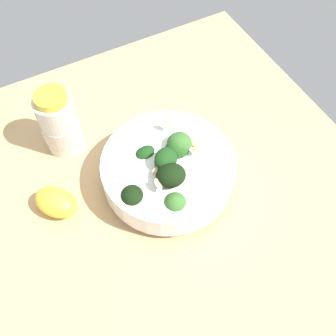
# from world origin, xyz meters

# --- Properties ---
(ground_plane) EXTENTS (0.69, 0.69, 0.03)m
(ground_plane) POSITION_xyz_m (0.00, 0.00, -0.02)
(ground_plane) COLOR tan
(bowl_of_broccoli) EXTENTS (0.21, 0.21, 0.09)m
(bowl_of_broccoli) POSITION_xyz_m (0.02, 0.01, 0.04)
(bowl_of_broccoli) COLOR white
(bowl_of_broccoli) RESTS_ON ground_plane
(lemon_wedge) EXTENTS (0.08, 0.08, 0.04)m
(lemon_wedge) POSITION_xyz_m (-0.15, 0.05, 0.02)
(lemon_wedge) COLOR yellow
(lemon_wedge) RESTS_ON ground_plane
(bottle_short) EXTENTS (0.06, 0.06, 0.12)m
(bottle_short) POSITION_xyz_m (-0.10, 0.16, 0.05)
(bottle_short) COLOR beige
(bottle_short) RESTS_ON ground_plane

